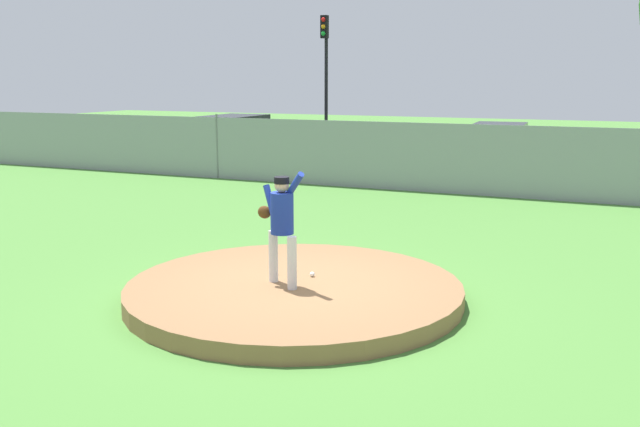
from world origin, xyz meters
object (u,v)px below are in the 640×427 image
object	(u,v)px
parked_car_teal	(234,139)
traffic_light_near	(325,61)
baseball	(312,274)
parked_car_white	(498,150)
pitcher_youth	(281,219)

from	to	relation	value
parked_car_teal	traffic_light_near	size ratio (longest dim) A/B	0.84
baseball	parked_car_teal	xyz separation A→B (m)	(-9.44, 13.78, 0.54)
parked_car_white	pitcher_youth	bearing A→B (deg)	-91.67
baseball	traffic_light_near	world-z (taller)	traffic_light_near
baseball	parked_car_white	xyz separation A→B (m)	(0.22, 14.32, 0.50)
parked_car_teal	parked_car_white	bearing A→B (deg)	3.26
parked_car_white	parked_car_teal	xyz separation A→B (m)	(-9.66, -0.55, 0.04)
parked_car_white	baseball	bearing A→B (deg)	-90.86
parked_car_teal	traffic_light_near	bearing A→B (deg)	64.02
pitcher_youth	parked_car_white	size ratio (longest dim) A/B	0.38
parked_car_teal	traffic_light_near	world-z (taller)	traffic_light_near
pitcher_youth	parked_car_white	bearing A→B (deg)	88.33
parked_car_white	parked_car_teal	bearing A→B (deg)	-176.74
parked_car_white	parked_car_teal	distance (m)	9.67
pitcher_youth	traffic_light_near	size ratio (longest dim) A/B	0.29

